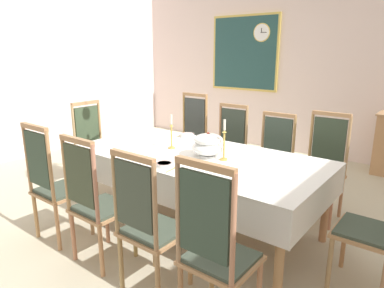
# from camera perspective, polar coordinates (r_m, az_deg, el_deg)

# --- Properties ---
(ground) EXTENTS (7.54, 6.05, 0.04)m
(ground) POSITION_cam_1_polar(r_m,az_deg,el_deg) (3.92, 3.22, -12.01)
(ground) COLOR beige
(back_wall) EXTENTS (7.54, 0.08, 3.31)m
(back_wall) POSITION_cam_1_polar(r_m,az_deg,el_deg) (6.27, 20.18, 13.19)
(back_wall) COLOR silver
(back_wall) RESTS_ON ground
(left_wall) EXTENTS (0.08, 6.05, 3.31)m
(left_wall) POSITION_cam_1_polar(r_m,az_deg,el_deg) (6.46, -26.21, 12.61)
(left_wall) COLOR silver
(left_wall) RESTS_ON ground
(dining_table) EXTENTS (2.47, 1.22, 0.78)m
(dining_table) POSITION_cam_1_polar(r_m,az_deg,el_deg) (3.43, 0.69, -2.84)
(dining_table) COLOR tan
(dining_table) RESTS_ON ground
(tablecloth) EXTENTS (2.49, 1.24, 0.30)m
(tablecloth) POSITION_cam_1_polar(r_m,az_deg,el_deg) (3.42, 0.70, -2.67)
(tablecloth) COLOR white
(tablecloth) RESTS_ON dining_table
(chair_south_a) EXTENTS (0.44, 0.42, 1.15)m
(chair_south_a) POSITION_cam_1_polar(r_m,az_deg,el_deg) (3.48, -21.88, -5.93)
(chair_south_a) COLOR tan
(chair_south_a) RESTS_ON ground
(chair_north_a) EXTENTS (0.44, 0.42, 1.21)m
(chair_north_a) POSITION_cam_1_polar(r_m,az_deg,el_deg) (4.76, -0.41, 0.93)
(chair_north_a) COLOR tan
(chair_north_a) RESTS_ON ground
(chair_south_b) EXTENTS (0.44, 0.42, 1.13)m
(chair_south_b) POSITION_cam_1_polar(r_m,az_deg,el_deg) (2.99, -15.72, -8.92)
(chair_south_b) COLOR tan
(chair_south_b) RESTS_ON ground
(chair_north_b) EXTENTS (0.44, 0.42, 1.12)m
(chair_north_b) POSITION_cam_1_polar(r_m,az_deg,el_deg) (4.42, 5.85, -0.69)
(chair_north_b) COLOR tan
(chair_north_b) RESTS_ON ground
(chair_south_c) EXTENTS (0.44, 0.42, 1.11)m
(chair_south_c) POSITION_cam_1_polar(r_m,az_deg,el_deg) (2.57, -7.24, -12.75)
(chair_south_c) COLOR #A98255
(chair_south_c) RESTS_ON ground
(chair_north_c) EXTENTS (0.44, 0.42, 1.07)m
(chair_north_c) POSITION_cam_1_polar(r_m,az_deg,el_deg) (4.14, 13.05, -2.30)
(chair_north_c) COLOR #B0804F
(chair_north_c) RESTS_ON ground
(chair_south_d) EXTENTS (0.44, 0.42, 1.17)m
(chair_south_d) POSITION_cam_1_polar(r_m,az_deg,el_deg) (2.23, 3.83, -16.73)
(chair_south_d) COLOR tan
(chair_south_d) RESTS_ON ground
(chair_north_d) EXTENTS (0.44, 0.42, 1.14)m
(chair_north_d) POSITION_cam_1_polar(r_m,az_deg,el_deg) (3.94, 20.79, -3.43)
(chair_north_d) COLOR #BB7959
(chair_north_d) RESTS_ON ground
(chair_head_west) EXTENTS (0.42, 0.44, 1.15)m
(chair_head_west) POSITION_cam_1_polar(r_m,az_deg,el_deg) (4.61, -15.80, -0.40)
(chair_head_west) COLOR tan
(chair_head_west) RESTS_ON ground
(chair_head_east) EXTENTS (0.42, 0.44, 1.20)m
(chair_head_east) POSITION_cam_1_polar(r_m,az_deg,el_deg) (2.86, 28.48, -10.86)
(chair_head_east) COLOR #A78458
(chair_head_east) RESTS_ON ground
(soup_tureen) EXTENTS (0.31, 0.31, 0.24)m
(soup_tureen) POSITION_cam_1_polar(r_m,az_deg,el_deg) (3.29, 2.68, -0.12)
(soup_tureen) COLOR white
(soup_tureen) RESTS_ON tablecloth
(candlestick_west) EXTENTS (0.07, 0.07, 0.36)m
(candlestick_west) POSITION_cam_1_polar(r_m,az_deg,el_deg) (3.56, -3.41, 1.50)
(candlestick_west) COLOR gold
(candlestick_west) RESTS_ON tablecloth
(candlestick_east) EXTENTS (0.07, 0.07, 0.38)m
(candlestick_east) POSITION_cam_1_polar(r_m,az_deg,el_deg) (3.18, 5.31, 0.05)
(candlestick_east) COLOR gold
(candlestick_east) RESTS_ON tablecloth
(bowl_near_left) EXTENTS (0.15, 0.15, 0.04)m
(bowl_near_left) POSITION_cam_1_polar(r_m,az_deg,el_deg) (3.04, -4.62, -3.38)
(bowl_near_left) COLOR white
(bowl_near_left) RESTS_ON tablecloth
(bowl_near_right) EXTENTS (0.16, 0.16, 0.04)m
(bowl_near_right) POSITION_cam_1_polar(r_m,az_deg,el_deg) (4.08, -0.78, 1.49)
(bowl_near_right) COLOR white
(bowl_near_right) RESTS_ON tablecloth
(spoon_primary) EXTENTS (0.04, 0.18, 0.01)m
(spoon_primary) POSITION_cam_1_polar(r_m,az_deg,el_deg) (3.00, -2.84, -3.92)
(spoon_primary) COLOR gold
(spoon_primary) RESTS_ON tablecloth
(spoon_secondary) EXTENTS (0.06, 0.18, 0.01)m
(spoon_secondary) POSITION_cam_1_polar(r_m,az_deg,el_deg) (4.17, -1.83, 1.55)
(spoon_secondary) COLOR gold
(spoon_secondary) RESTS_ON tablecloth
(mounted_clock) EXTENTS (0.32, 0.06, 0.32)m
(mounted_clock) POSITION_cam_1_polar(r_m,az_deg,el_deg) (6.60, 11.50, 17.58)
(mounted_clock) COLOR #D1B251
(framed_painting) EXTENTS (1.38, 0.05, 1.37)m
(framed_painting) POSITION_cam_1_polar(r_m,az_deg,el_deg) (6.77, 8.63, 14.60)
(framed_painting) COLOR #D1B251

